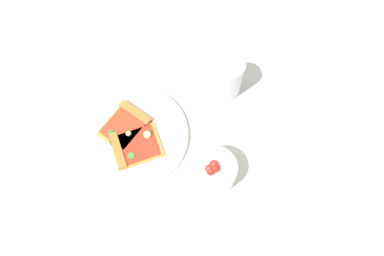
{
  "coord_description": "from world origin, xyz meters",
  "views": [
    {
      "loc": [
        0.22,
        0.24,
        0.96
      ],
      "look_at": [
        -0.1,
        0.07,
        0.03
      ],
      "focal_mm": 37.91,
      "sensor_mm": 36.0,
      "label": 1
    }
  ],
  "objects_px": {
    "plate": "(134,136)",
    "pizza_slice_near": "(134,146)",
    "soda_glass": "(228,78)",
    "pizza_slice_far": "(127,124)",
    "salad_bowl": "(215,171)"
  },
  "relations": [
    {
      "from": "plate",
      "to": "pizza_slice_near",
      "type": "distance_m",
      "value": 0.03
    },
    {
      "from": "pizza_slice_near",
      "to": "soda_glass",
      "type": "xyz_separation_m",
      "value": [
        -0.25,
        0.13,
        0.04
      ]
    },
    {
      "from": "soda_glass",
      "to": "plate",
      "type": "bearing_deg",
      "value": -32.78
    },
    {
      "from": "plate",
      "to": "pizza_slice_far",
      "type": "distance_m",
      "value": 0.03
    },
    {
      "from": "pizza_slice_near",
      "to": "soda_glass",
      "type": "distance_m",
      "value": 0.29
    },
    {
      "from": "salad_bowl",
      "to": "soda_glass",
      "type": "relative_size",
      "value": 0.82
    },
    {
      "from": "pizza_slice_far",
      "to": "salad_bowl",
      "type": "distance_m",
      "value": 0.25
    },
    {
      "from": "salad_bowl",
      "to": "pizza_slice_far",
      "type": "bearing_deg",
      "value": -92.56
    },
    {
      "from": "pizza_slice_far",
      "to": "plate",
      "type": "bearing_deg",
      "value": 62.58
    },
    {
      "from": "pizza_slice_near",
      "to": "salad_bowl",
      "type": "height_order",
      "value": "salad_bowl"
    },
    {
      "from": "pizza_slice_near",
      "to": "pizza_slice_far",
      "type": "distance_m",
      "value": 0.06
    },
    {
      "from": "pizza_slice_far",
      "to": "salad_bowl",
      "type": "height_order",
      "value": "salad_bowl"
    },
    {
      "from": "plate",
      "to": "pizza_slice_near",
      "type": "height_order",
      "value": "pizza_slice_near"
    },
    {
      "from": "pizza_slice_far",
      "to": "soda_glass",
      "type": "bearing_deg",
      "value": 140.55
    },
    {
      "from": "soda_glass",
      "to": "pizza_slice_far",
      "type": "bearing_deg",
      "value": -39.45
    }
  ]
}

